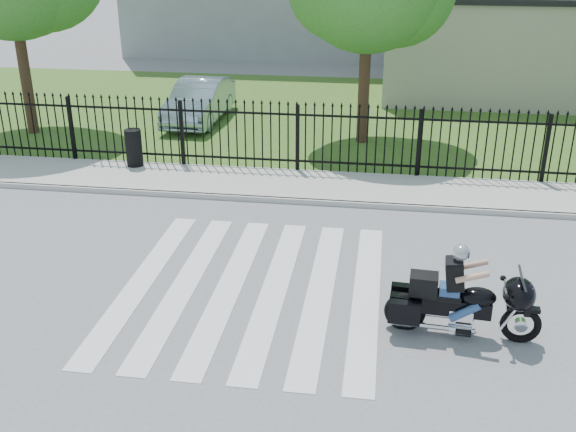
# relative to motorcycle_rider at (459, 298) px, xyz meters

# --- Properties ---
(ground) EXTENTS (120.00, 120.00, 0.00)m
(ground) POSITION_rel_motorcycle_rider_xyz_m (-3.42, 0.95, -0.64)
(ground) COLOR slate
(ground) RESTS_ON ground
(crosswalk) EXTENTS (5.00, 5.50, 0.01)m
(crosswalk) POSITION_rel_motorcycle_rider_xyz_m (-3.42, 0.95, -0.64)
(crosswalk) COLOR silver
(crosswalk) RESTS_ON ground
(sidewalk) EXTENTS (40.00, 2.00, 0.12)m
(sidewalk) POSITION_rel_motorcycle_rider_xyz_m (-3.42, 5.95, -0.58)
(sidewalk) COLOR #ADAAA3
(sidewalk) RESTS_ON ground
(curb) EXTENTS (40.00, 0.12, 0.12)m
(curb) POSITION_rel_motorcycle_rider_xyz_m (-3.42, 4.95, -0.58)
(curb) COLOR #ADAAA3
(curb) RESTS_ON ground
(grass_strip) EXTENTS (40.00, 12.00, 0.02)m
(grass_strip) POSITION_rel_motorcycle_rider_xyz_m (-3.42, 12.95, -0.63)
(grass_strip) COLOR #33581E
(grass_strip) RESTS_ON ground
(iron_fence) EXTENTS (26.00, 0.04, 1.80)m
(iron_fence) POSITION_rel_motorcycle_rider_xyz_m (-3.42, 6.95, 0.26)
(iron_fence) COLOR black
(iron_fence) RESTS_ON ground
(building_low) EXTENTS (10.00, 6.00, 3.50)m
(building_low) POSITION_rel_motorcycle_rider_xyz_m (3.58, 16.95, 1.11)
(building_low) COLOR #B5AC97
(building_low) RESTS_ON ground
(motorcycle_rider) EXTENTS (2.37, 0.81, 1.57)m
(motorcycle_rider) POSITION_rel_motorcycle_rider_xyz_m (0.00, 0.00, 0.00)
(motorcycle_rider) COLOR black
(motorcycle_rider) RESTS_ON ground
(parked_car) EXTENTS (1.51, 4.07, 1.33)m
(parked_car) POSITION_rel_motorcycle_rider_xyz_m (-7.19, 11.42, 0.04)
(parked_car) COLOR #8DA3B2
(parked_car) RESTS_ON grass_strip
(litter_bin) EXTENTS (0.49, 0.49, 0.95)m
(litter_bin) POSITION_rel_motorcycle_rider_xyz_m (-7.63, 6.65, -0.04)
(litter_bin) COLOR black
(litter_bin) RESTS_ON sidewalk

